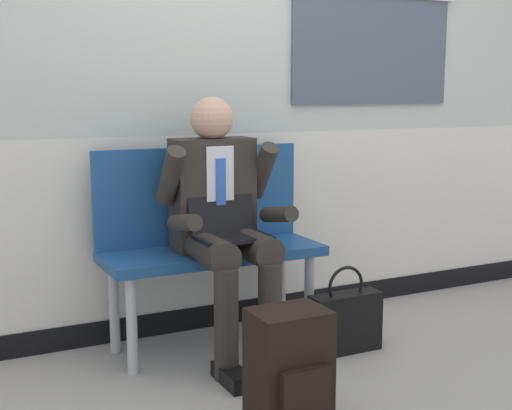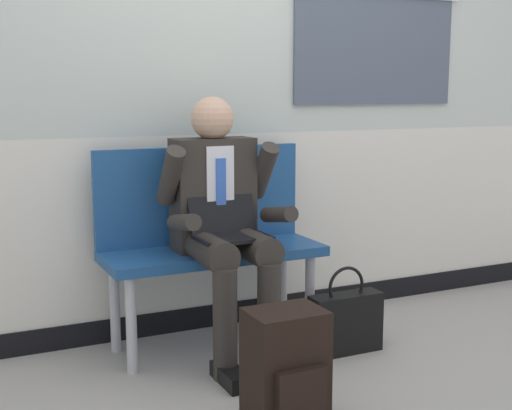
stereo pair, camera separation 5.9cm
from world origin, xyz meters
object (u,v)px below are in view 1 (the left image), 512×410
Objects in this scene: person_seated at (223,220)px; backpack at (290,371)px; bench_with_person at (207,232)px; handbag at (345,321)px.

backpack is (-0.08, -0.80, -0.45)m from person_seated.
handbag is (0.56, -0.44, -0.42)m from bench_with_person.
bench_with_person reaches higher than backpack.
backpack is at bearing -94.57° from bench_with_person.
backpack is at bearing -95.75° from person_seated.
handbag is (0.56, -0.23, -0.52)m from person_seated.
handbag is at bearing -38.07° from bench_with_person.
bench_with_person reaches higher than handbag.
backpack is (-0.08, -1.00, -0.35)m from bench_with_person.
bench_with_person is at bearing 90.00° from person_seated.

